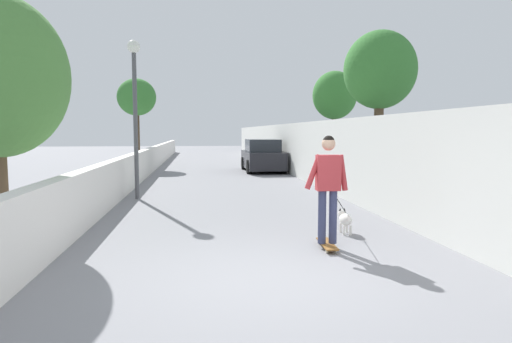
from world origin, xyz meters
The scene contains 11 objects.
ground_plane centered at (14.00, 0.00, 0.00)m, with size 80.00×80.00×0.00m, color gray.
wall_left centered at (12.00, 3.25, 0.57)m, with size 48.00×0.30×1.13m, color silver.
fence_right centered at (12.00, -3.25, 1.14)m, with size 48.00×0.30×2.27m, color silver.
tree_right_near centered at (7.50, -4.53, 3.72)m, with size 2.18×2.18×4.95m.
tree_left_far centered at (19.00, 4.22, 3.71)m, with size 2.06×2.06×4.74m.
tree_right_distant centered at (13.00, -4.86, 3.42)m, with size 1.89×1.89×4.49m.
lamp_post centered at (7.30, 2.70, 3.02)m, with size 0.36×0.36×4.42m.
skateboard centered at (1.44, -1.11, 0.07)m, with size 0.81×0.25×0.08m.
person_skateboarder centered at (1.44, -1.11, 1.12)m, with size 0.24×0.71×1.76m.
dog centered at (2.41, -1.75, 0.27)m, with size 1.27×0.76×1.06m.
car_near centered at (15.43, -2.10, 0.71)m, with size 3.84×1.80×1.54m.
Camera 1 is at (-5.37, 0.95, 1.90)m, focal length 30.73 mm.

